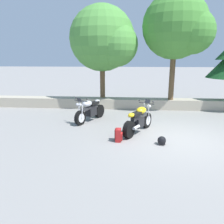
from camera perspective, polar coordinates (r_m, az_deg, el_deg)
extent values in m
plane|color=gray|center=(8.12, 17.04, -6.85)|extent=(120.00, 120.00, 0.00)
cube|color=#A89E89|center=(12.59, 12.65, 2.06)|extent=(36.00, 0.80, 0.55)
cylinder|color=black|center=(9.42, -8.22, -1.51)|extent=(0.40, 0.62, 0.62)
cylinder|color=black|center=(10.54, -3.32, 0.28)|extent=(0.43, 0.64, 0.62)
cylinder|color=silver|center=(9.42, -8.22, -1.51)|extent=(0.31, 0.42, 0.38)
cube|color=black|center=(9.98, -5.48, 0.05)|extent=(0.50, 0.57, 0.34)
cube|color=#2D2D30|center=(9.86, -5.84, 1.06)|extent=(0.61, 1.05, 0.12)
ellipsoid|color=#BCBCC1|center=(9.69, -6.40, 2.16)|extent=(0.53, 0.62, 0.26)
cube|color=black|center=(10.08, -4.76, 2.31)|extent=(0.48, 0.62, 0.12)
ellipsoid|color=#BCBCC1|center=(10.32, -3.80, 2.82)|extent=(0.32, 0.35, 0.16)
cylinder|color=#2D2D30|center=(9.31, -8.06, 2.88)|extent=(0.61, 0.32, 0.04)
sphere|color=silver|center=(9.19, -8.23, 1.83)|extent=(0.13, 0.13, 0.13)
sphere|color=silver|center=(9.28, -8.91, 1.92)|extent=(0.13, 0.13, 0.13)
cube|color=#26282D|center=(9.23, -8.46, 3.14)|extent=(0.22, 0.17, 0.18)
cylinder|color=silver|center=(10.42, -4.79, 0.38)|extent=(0.27, 0.39, 0.11)
cylinder|color=silver|center=(9.30, -7.71, 0.61)|extent=(0.11, 0.17, 0.73)
cylinder|color=silver|center=(9.41, -8.57, 0.74)|extent=(0.11, 0.17, 0.73)
sphere|color=#2D2D30|center=(9.15, -6.45, 3.36)|extent=(0.07, 0.07, 0.07)
sphere|color=#2D2D30|center=(9.51, -9.35, 3.67)|extent=(0.07, 0.07, 0.07)
cylinder|color=black|center=(9.08, 8.94, -2.13)|extent=(0.43, 0.61, 0.62)
cylinder|color=black|center=(7.85, 4.41, -4.56)|extent=(0.46, 0.63, 0.62)
cylinder|color=silver|center=(9.08, 8.94, -2.13)|extent=(0.33, 0.41, 0.38)
cube|color=black|center=(8.38, 6.71, -2.69)|extent=(0.51, 0.58, 0.34)
cube|color=#2D2D30|center=(8.42, 7.06, -1.22)|extent=(0.66, 1.03, 0.12)
ellipsoid|color=yellow|center=(8.49, 7.57, 0.43)|extent=(0.55, 0.62, 0.26)
cube|color=black|center=(8.09, 6.02, -0.64)|extent=(0.50, 0.62, 0.12)
ellipsoid|color=yellow|center=(7.83, 4.99, -0.82)|extent=(0.33, 0.35, 0.16)
cylinder|color=#2D2D30|center=(8.83, 8.89, 2.24)|extent=(0.59, 0.36, 0.04)
sphere|color=silver|center=(9.02, 8.84, 1.57)|extent=(0.13, 0.13, 0.13)
sphere|color=silver|center=(8.96, 9.65, 1.46)|extent=(0.13, 0.13, 0.13)
cube|color=#26282D|center=(8.91, 9.18, 2.73)|extent=(0.22, 0.18, 0.18)
cylinder|color=silver|center=(7.96, 6.28, -3.96)|extent=(0.28, 0.39, 0.11)
cylinder|color=silver|center=(8.99, 8.40, 0.11)|extent=(0.12, 0.16, 0.73)
cylinder|color=silver|center=(8.91, 9.44, -0.05)|extent=(0.12, 0.16, 0.73)
sphere|color=#2D2D30|center=(8.91, 7.06, 3.06)|extent=(0.07, 0.07, 0.07)
sphere|color=#2D2D30|center=(8.66, 10.60, 2.61)|extent=(0.07, 0.07, 0.07)
cube|color=#A31E1E|center=(7.56, 1.63, -5.99)|extent=(0.18, 0.30, 0.44)
cube|color=#A31E1E|center=(7.57, 2.50, -6.30)|extent=(0.05, 0.24, 0.24)
ellipsoid|color=#A31E1E|center=(7.49, 1.64, -4.48)|extent=(0.17, 0.29, 0.08)
cube|color=#591010|center=(7.64, 0.88, -5.62)|extent=(0.03, 0.05, 0.37)
cube|color=#591010|center=(7.48, 0.79, -6.04)|extent=(0.03, 0.05, 0.37)
sphere|color=black|center=(7.49, 12.73, -7.18)|extent=(0.28, 0.28, 0.28)
ellipsoid|color=black|center=(7.42, 12.81, -7.32)|extent=(0.23, 0.06, 0.12)
cube|color=black|center=(7.45, 12.78, -7.90)|extent=(0.20, 0.08, 0.08)
cylinder|color=brown|center=(12.66, -2.46, 8.10)|extent=(0.28, 0.28, 1.92)
sphere|color=#4C8E3D|center=(12.63, -2.58, 18.44)|extent=(3.52, 3.52, 3.52)
sphere|color=#4C8E3D|center=(12.01, 1.04, 17.00)|extent=(2.29, 2.29, 2.29)
cylinder|color=brown|center=(12.31, 15.23, 8.91)|extent=(0.28, 0.28, 2.54)
sphere|color=#428433|center=(12.37, 16.02, 20.57)|extent=(3.32, 3.32, 3.32)
sphere|color=#428433|center=(12.01, 20.07, 18.90)|extent=(2.16, 2.16, 2.16)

